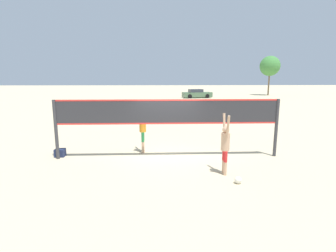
{
  "coord_description": "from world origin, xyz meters",
  "views": [
    {
      "loc": [
        -0.43,
        -10.16,
        3.17
      ],
      "look_at": [
        0.0,
        0.0,
        1.29
      ],
      "focal_mm": 28.0,
      "sensor_mm": 36.0,
      "label": 1
    }
  ],
  "objects_px": {
    "player_spiker": "(225,143)",
    "tree_left_cluster": "(270,66)",
    "volleyball": "(238,180)",
    "parked_car_near": "(197,94)",
    "player_blocker": "(143,125)",
    "volleyball_net": "(168,117)",
    "gear_bag": "(60,153)"
  },
  "relations": [
    {
      "from": "volleyball_net",
      "to": "parked_car_near",
      "type": "xyz_separation_m",
      "value": [
        5.87,
        31.19,
        -1.03
      ]
    },
    {
      "from": "volleyball_net",
      "to": "player_spiker",
      "type": "distance_m",
      "value": 2.71
    },
    {
      "from": "parked_car_near",
      "to": "player_blocker",
      "type": "bearing_deg",
      "value": -112.02
    },
    {
      "from": "volleyball_net",
      "to": "tree_left_cluster",
      "type": "xyz_separation_m",
      "value": [
        19.76,
        36.85,
        3.53
      ]
    },
    {
      "from": "volleyball",
      "to": "parked_car_near",
      "type": "relative_size",
      "value": 0.05
    },
    {
      "from": "tree_left_cluster",
      "to": "player_spiker",
      "type": "bearing_deg",
      "value": -114.85
    },
    {
      "from": "volleyball_net",
      "to": "player_spiker",
      "type": "xyz_separation_m",
      "value": [
        1.8,
        -1.94,
        -0.6
      ]
    },
    {
      "from": "player_spiker",
      "to": "tree_left_cluster",
      "type": "xyz_separation_m",
      "value": [
        17.97,
        38.79,
        4.13
      ]
    },
    {
      "from": "parked_car_near",
      "to": "tree_left_cluster",
      "type": "height_order",
      "value": "tree_left_cluster"
    },
    {
      "from": "player_spiker",
      "to": "gear_bag",
      "type": "height_order",
      "value": "player_spiker"
    },
    {
      "from": "gear_bag",
      "to": "player_blocker",
      "type": "bearing_deg",
      "value": 7.5
    },
    {
      "from": "player_blocker",
      "to": "volleyball",
      "type": "bearing_deg",
      "value": 41.27
    },
    {
      "from": "tree_left_cluster",
      "to": "volleyball_net",
      "type": "bearing_deg",
      "value": -118.21
    },
    {
      "from": "volleyball",
      "to": "tree_left_cluster",
      "type": "distance_m",
      "value": 43.69
    },
    {
      "from": "player_blocker",
      "to": "tree_left_cluster",
      "type": "height_order",
      "value": "tree_left_cluster"
    },
    {
      "from": "player_blocker",
      "to": "volleyball",
      "type": "distance_m",
      "value": 4.76
    },
    {
      "from": "parked_car_near",
      "to": "tree_left_cluster",
      "type": "xyz_separation_m",
      "value": [
        13.9,
        5.66,
        4.56
      ]
    },
    {
      "from": "volleyball",
      "to": "tree_left_cluster",
      "type": "xyz_separation_m",
      "value": [
        17.75,
        39.6,
        5.08
      ]
    },
    {
      "from": "tree_left_cluster",
      "to": "volleyball",
      "type": "bearing_deg",
      "value": -114.14
    },
    {
      "from": "volleyball_net",
      "to": "gear_bag",
      "type": "height_order",
      "value": "volleyball_net"
    },
    {
      "from": "parked_car_near",
      "to": "gear_bag",
      "type": "bearing_deg",
      "value": -117.61
    },
    {
      "from": "player_spiker",
      "to": "parked_car_near",
      "type": "relative_size",
      "value": 0.42
    },
    {
      "from": "player_spiker",
      "to": "gear_bag",
      "type": "xyz_separation_m",
      "value": [
        -6.19,
        2.24,
        -0.9
      ]
    },
    {
      "from": "gear_bag",
      "to": "parked_car_near",
      "type": "height_order",
      "value": "parked_car_near"
    },
    {
      "from": "player_blocker",
      "to": "parked_car_near",
      "type": "xyz_separation_m",
      "value": [
        6.91,
        30.45,
        -0.56
      ]
    },
    {
      "from": "gear_bag",
      "to": "parked_car_near",
      "type": "relative_size",
      "value": 0.08
    },
    {
      "from": "volleyball_net",
      "to": "player_blocker",
      "type": "relative_size",
      "value": 3.97
    },
    {
      "from": "volleyball",
      "to": "parked_car_near",
      "type": "distance_m",
      "value": 34.16
    },
    {
      "from": "player_blocker",
      "to": "tree_left_cluster",
      "type": "distance_m",
      "value": 41.87
    },
    {
      "from": "player_blocker",
      "to": "gear_bag",
      "type": "height_order",
      "value": "player_blocker"
    },
    {
      "from": "player_blocker",
      "to": "tree_left_cluster",
      "type": "relative_size",
      "value": 0.32
    },
    {
      "from": "volleyball_net",
      "to": "parked_car_near",
      "type": "relative_size",
      "value": 1.85
    }
  ]
}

